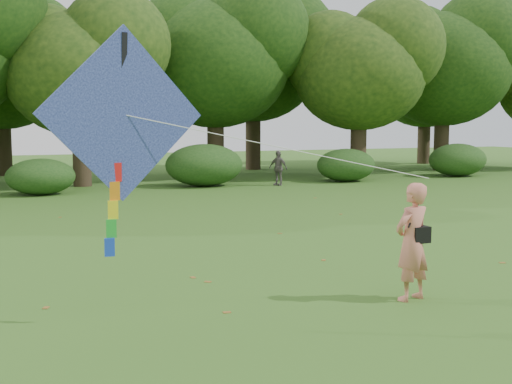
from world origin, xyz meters
name	(u,v)px	position (x,y,z in m)	size (l,w,h in m)	color
ground	(371,287)	(0.00, 0.00, 0.00)	(100.00, 100.00, 0.00)	#265114
man_kite_flyer	(412,242)	(0.12, -0.94, 0.94)	(0.69, 0.45, 1.88)	#CD7560
bystander_right	(278,168)	(6.13, 16.85, 0.79)	(0.92, 0.38, 1.57)	#625A57
crossbody_bag	(420,234)	(0.24, -0.97, 1.06)	(0.43, 0.20, 0.73)	black
flying_kite	(123,118)	(-4.28, -0.34, 2.88)	(5.84, 0.90, 3.16)	#2736AA
tree_line	(146,67)	(1.67, 22.88, 5.60)	(54.70, 15.30, 9.48)	#3A2D1E
shrub_band	(122,170)	(-0.72, 17.60, 0.86)	(39.15, 3.22, 1.88)	#264919
fallen_leaves	(257,245)	(-0.33, 4.21, 0.01)	(10.76, 12.44, 0.01)	brown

